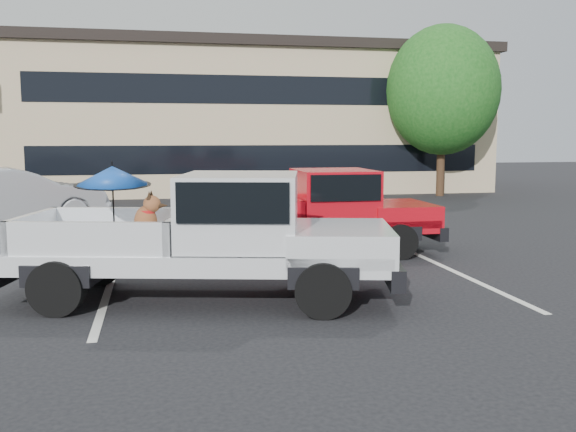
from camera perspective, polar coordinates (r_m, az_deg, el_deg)
name	(u,v)px	position (r m, az deg, el deg)	size (l,w,h in m)	color
ground	(327,317)	(8.77, 3.44, -8.94)	(90.00, 90.00, 0.00)	black
stripe_left	(108,292)	(10.46, -15.74, -6.53)	(0.12, 5.00, 0.01)	silver
stripe_right	(463,276)	(11.64, 15.31, -5.13)	(0.12, 5.00, 0.01)	silver
motel_building	(251,118)	(29.43, -3.34, 8.67)	(20.40, 8.40, 6.30)	tan
tree_right	(443,90)	(26.66, 13.60, 10.80)	(4.46, 4.46, 6.78)	#332114
tree_back	(320,96)	(33.22, 2.85, 10.59)	(4.68, 4.68, 7.11)	#332114
silver_pickup	(224,230)	(9.48, -5.70, -1.23)	(5.99, 3.21, 2.06)	black
red_pickup	(326,208)	(13.16, 3.44, 0.70)	(5.28, 1.99, 1.74)	black
silver_sedan	(16,196)	(18.98, -23.00, 1.61)	(1.65, 4.74, 1.56)	#A5A8AC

